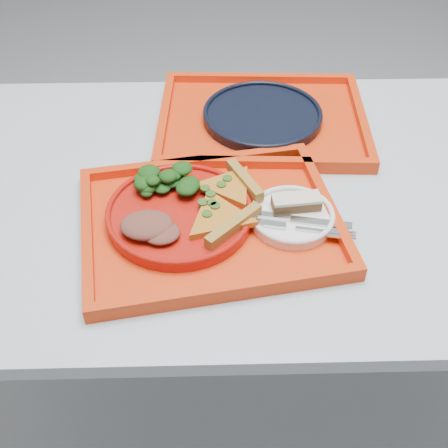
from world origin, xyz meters
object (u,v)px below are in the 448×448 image
at_px(navy_plate, 262,116).
at_px(dessert_bar, 296,202).
at_px(dinner_plate, 180,215).
at_px(tray_main, 211,224).
at_px(tray_far, 262,122).

height_order(navy_plate, dessert_bar, dessert_bar).
distance_m(dinner_plate, navy_plate, 0.36).
bearing_deg(tray_main, navy_plate, 60.64).
bearing_deg(tray_far, tray_main, -107.17).
height_order(dinner_plate, navy_plate, dinner_plate).
relative_size(tray_main, dessert_bar, 5.03).
bearing_deg(dessert_bar, tray_main, -178.80).
bearing_deg(navy_plate, dessert_bar, -83.07).
xyz_separation_m(tray_main, dinner_plate, (-0.05, 0.01, 0.02)).
bearing_deg(dessert_bar, tray_far, 90.75).
relative_size(dinner_plate, navy_plate, 1.00).
bearing_deg(navy_plate, tray_far, 180.00).
xyz_separation_m(tray_far, dinner_plate, (-0.17, -0.32, 0.02)).
bearing_deg(navy_plate, tray_main, -109.74).
bearing_deg(navy_plate, dinner_plate, -118.58).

